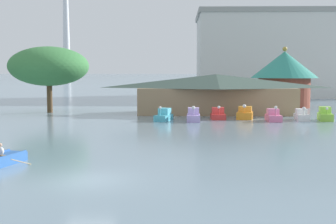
{
  "coord_description": "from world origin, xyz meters",
  "views": [
    {
      "loc": [
        4.47,
        -21.07,
        5.33
      ],
      "look_at": [
        3.44,
        18.09,
        1.72
      ],
      "focal_mm": 47.0,
      "sensor_mm": 36.0,
      "label": 1
    }
  ],
  "objects_px": {
    "pedal_boat_red": "(218,115)",
    "pedal_boat_white": "(302,116)",
    "pedal_boat_cyan": "(164,116)",
    "pedal_boat_lavender": "(193,116)",
    "pedal_boat_lime": "(325,115)",
    "boathouse": "(216,93)",
    "shoreline_tree_tall_left": "(49,66)",
    "green_roof_pavilion": "(284,76)",
    "pedal_boat_orange": "(245,114)",
    "pedal_boat_pink": "(273,116)",
    "background_building_block": "(280,55)"
  },
  "relations": [
    {
      "from": "boathouse",
      "to": "pedal_boat_white",
      "type": "bearing_deg",
      "value": -40.24
    },
    {
      "from": "pedal_boat_cyan",
      "to": "pedal_boat_orange",
      "type": "height_order",
      "value": "pedal_boat_orange"
    },
    {
      "from": "pedal_boat_lavender",
      "to": "pedal_boat_orange",
      "type": "distance_m",
      "value": 6.31
    },
    {
      "from": "pedal_boat_cyan",
      "to": "boathouse",
      "type": "height_order",
      "value": "boathouse"
    },
    {
      "from": "pedal_boat_lavender",
      "to": "pedal_boat_orange",
      "type": "xyz_separation_m",
      "value": [
        5.87,
        2.32,
        0.0
      ]
    },
    {
      "from": "pedal_boat_lavender",
      "to": "pedal_boat_pink",
      "type": "relative_size",
      "value": 1.15
    },
    {
      "from": "pedal_boat_lime",
      "to": "green_roof_pavilion",
      "type": "distance_m",
      "value": 18.82
    },
    {
      "from": "background_building_block",
      "to": "pedal_boat_pink",
      "type": "bearing_deg",
      "value": -103.35
    },
    {
      "from": "pedal_boat_lavender",
      "to": "green_roof_pavilion",
      "type": "height_order",
      "value": "green_roof_pavilion"
    },
    {
      "from": "pedal_boat_lavender",
      "to": "shoreline_tree_tall_left",
      "type": "bearing_deg",
      "value": -115.74
    },
    {
      "from": "boathouse",
      "to": "pedal_boat_cyan",
      "type": "bearing_deg",
      "value": -127.25
    },
    {
      "from": "pedal_boat_pink",
      "to": "shoreline_tree_tall_left",
      "type": "height_order",
      "value": "shoreline_tree_tall_left"
    },
    {
      "from": "boathouse",
      "to": "green_roof_pavilion",
      "type": "xyz_separation_m",
      "value": [
        11.08,
        10.62,
        2.08
      ]
    },
    {
      "from": "pedal_boat_lavender",
      "to": "pedal_boat_orange",
      "type": "height_order",
      "value": "pedal_boat_lavender"
    },
    {
      "from": "pedal_boat_orange",
      "to": "pedal_boat_white",
      "type": "xyz_separation_m",
      "value": [
        6.08,
        -0.99,
        -0.07
      ]
    },
    {
      "from": "pedal_boat_cyan",
      "to": "pedal_boat_pink",
      "type": "height_order",
      "value": "pedal_boat_pink"
    },
    {
      "from": "pedal_boat_orange",
      "to": "pedal_boat_lime",
      "type": "height_order",
      "value": "pedal_boat_orange"
    },
    {
      "from": "boathouse",
      "to": "pedal_boat_lavender",
      "type": "bearing_deg",
      "value": -109.59
    },
    {
      "from": "pedal_boat_white",
      "to": "pedal_boat_lime",
      "type": "distance_m",
      "value": 2.49
    },
    {
      "from": "pedal_boat_cyan",
      "to": "pedal_boat_lavender",
      "type": "relative_size",
      "value": 1.01
    },
    {
      "from": "pedal_boat_white",
      "to": "pedal_boat_lime",
      "type": "bearing_deg",
      "value": 87.69
    },
    {
      "from": "pedal_boat_cyan",
      "to": "boathouse",
      "type": "xyz_separation_m",
      "value": [
        6.34,
        8.33,
        2.09
      ]
    },
    {
      "from": "pedal_boat_red",
      "to": "shoreline_tree_tall_left",
      "type": "distance_m",
      "value": 23.19
    },
    {
      "from": "pedal_boat_cyan",
      "to": "pedal_boat_white",
      "type": "distance_m",
      "value": 15.18
    },
    {
      "from": "pedal_boat_cyan",
      "to": "boathouse",
      "type": "relative_size",
      "value": 0.13
    },
    {
      "from": "pedal_boat_red",
      "to": "shoreline_tree_tall_left",
      "type": "xyz_separation_m",
      "value": [
        -21.27,
        7.43,
        5.49
      ]
    },
    {
      "from": "boathouse",
      "to": "pedal_boat_orange",
      "type": "bearing_deg",
      "value": -67.08
    },
    {
      "from": "pedal_boat_red",
      "to": "pedal_boat_pink",
      "type": "xyz_separation_m",
      "value": [
        5.8,
        -1.83,
        0.01
      ]
    },
    {
      "from": "boathouse",
      "to": "green_roof_pavilion",
      "type": "height_order",
      "value": "green_roof_pavilion"
    },
    {
      "from": "pedal_boat_cyan",
      "to": "pedal_boat_red",
      "type": "xyz_separation_m",
      "value": [
        6.04,
        1.7,
        -0.02
      ]
    },
    {
      "from": "pedal_boat_orange",
      "to": "shoreline_tree_tall_left",
      "type": "bearing_deg",
      "value": -93.57
    },
    {
      "from": "pedal_boat_white",
      "to": "background_building_block",
      "type": "distance_m",
      "value": 49.06
    },
    {
      "from": "pedal_boat_orange",
      "to": "boathouse",
      "type": "relative_size",
      "value": 0.13
    },
    {
      "from": "pedal_boat_white",
      "to": "pedal_boat_cyan",
      "type": "bearing_deg",
      "value": -82.44
    },
    {
      "from": "pedal_boat_pink",
      "to": "background_building_block",
      "type": "distance_m",
      "value": 50.68
    },
    {
      "from": "shoreline_tree_tall_left",
      "to": "background_building_block",
      "type": "height_order",
      "value": "background_building_block"
    },
    {
      "from": "pedal_boat_cyan",
      "to": "green_roof_pavilion",
      "type": "relative_size",
      "value": 0.28
    },
    {
      "from": "pedal_boat_red",
      "to": "pedal_boat_orange",
      "type": "distance_m",
      "value": 3.04
    },
    {
      "from": "pedal_boat_orange",
      "to": "pedal_boat_red",
      "type": "bearing_deg",
      "value": -74.05
    },
    {
      "from": "pedal_boat_white",
      "to": "background_building_block",
      "type": "bearing_deg",
      "value": 174.47
    },
    {
      "from": "pedal_boat_cyan",
      "to": "boathouse",
      "type": "bearing_deg",
      "value": 162.11
    },
    {
      "from": "pedal_boat_orange",
      "to": "background_building_block",
      "type": "xyz_separation_m",
      "value": [
        14.31,
        46.64,
        8.36
      ]
    },
    {
      "from": "pedal_boat_lime",
      "to": "boathouse",
      "type": "relative_size",
      "value": 0.13
    },
    {
      "from": "pedal_boat_red",
      "to": "pedal_boat_white",
      "type": "height_order",
      "value": "pedal_boat_red"
    },
    {
      "from": "pedal_boat_lime",
      "to": "boathouse",
      "type": "height_order",
      "value": "boathouse"
    },
    {
      "from": "pedal_boat_orange",
      "to": "pedal_boat_pink",
      "type": "relative_size",
      "value": 1.08
    },
    {
      "from": "pedal_boat_cyan",
      "to": "pedal_boat_white",
      "type": "height_order",
      "value": "pedal_boat_cyan"
    },
    {
      "from": "pedal_boat_cyan",
      "to": "pedal_boat_pink",
      "type": "relative_size",
      "value": 1.15
    },
    {
      "from": "pedal_boat_lavender",
      "to": "pedal_boat_white",
      "type": "bearing_deg",
      "value": 98.14
    },
    {
      "from": "pedal_boat_pink",
      "to": "pedal_boat_lime",
      "type": "height_order",
      "value": "pedal_boat_pink"
    }
  ]
}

